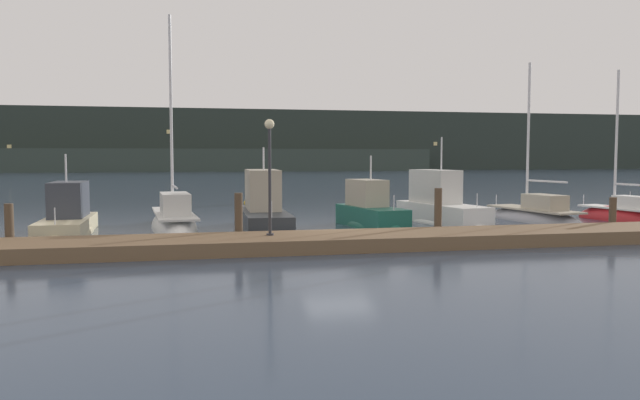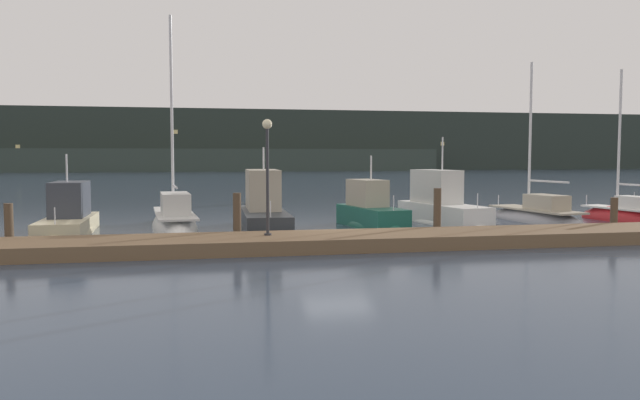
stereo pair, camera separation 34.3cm
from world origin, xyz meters
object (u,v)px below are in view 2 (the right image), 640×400
(sailboat_berth_4, at_px, (174,225))
(motorboat_berth_7, at_px, (441,212))
(sailboat_berth_8, at_px, (536,219))
(channel_buoy, at_px, (256,193))
(motorboat_berth_3, at_px, (68,225))
(dock_lamppost, at_px, (267,157))
(sailboat_berth_9, at_px, (624,219))
(motorboat_berth_6, at_px, (371,219))
(motorboat_berth_5, at_px, (264,219))

(sailboat_berth_4, height_order, motorboat_berth_7, sailboat_berth_4)
(sailboat_berth_8, relative_size, channel_buoy, 4.33)
(motorboat_berth_3, relative_size, dock_lamppost, 1.55)
(motorboat_berth_7, bearing_deg, channel_buoy, 118.07)
(sailboat_berth_4, distance_m, sailboat_berth_9, 20.34)
(motorboat_berth_3, bearing_deg, dock_lamppost, -38.04)
(sailboat_berth_4, bearing_deg, motorboat_berth_3, -168.79)
(motorboat_berth_3, height_order, dock_lamppost, dock_lamppost)
(motorboat_berth_6, xyz_separation_m, motorboat_berth_7, (3.54, 0.87, 0.17))
(channel_buoy, height_order, dock_lamppost, dock_lamppost)
(sailboat_berth_9, bearing_deg, motorboat_berth_5, 179.56)
(motorboat_berth_5, distance_m, motorboat_berth_7, 8.17)
(sailboat_berth_4, bearing_deg, motorboat_berth_5, -15.69)
(sailboat_berth_4, height_order, sailboat_berth_9, sailboat_berth_4)
(motorboat_berth_3, distance_m, channel_buoy, 16.47)
(motorboat_berth_3, relative_size, sailboat_berth_9, 0.75)
(motorboat_berth_5, relative_size, motorboat_berth_6, 1.38)
(dock_lamppost, bearing_deg, motorboat_berth_6, 47.23)
(motorboat_berth_3, relative_size, motorboat_berth_6, 1.19)
(motorboat_berth_5, relative_size, dock_lamppost, 1.80)
(sailboat_berth_8, bearing_deg, motorboat_berth_5, -176.89)
(sailboat_berth_4, xyz_separation_m, channel_buoy, (4.64, 13.20, 0.53))
(sailboat_berth_4, bearing_deg, motorboat_berth_6, -7.03)
(motorboat_berth_5, height_order, channel_buoy, motorboat_berth_5)
(motorboat_berth_3, bearing_deg, sailboat_berth_4, 11.21)
(motorboat_berth_7, bearing_deg, motorboat_berth_6, -166.16)
(motorboat_berth_6, bearing_deg, dock_lamppost, -132.77)
(dock_lamppost, bearing_deg, motorboat_berth_5, 85.31)
(sailboat_berth_4, bearing_deg, sailboat_berth_9, -3.24)
(motorboat_berth_5, distance_m, dock_lamppost, 6.00)
(motorboat_berth_7, relative_size, sailboat_berth_8, 0.77)
(motorboat_berth_6, relative_size, sailboat_berth_9, 0.63)
(motorboat_berth_7, bearing_deg, sailboat_berth_9, -6.72)
(motorboat_berth_6, bearing_deg, motorboat_berth_7, 13.84)
(channel_buoy, bearing_deg, dock_lamppost, -94.23)
(motorboat_berth_5, height_order, sailboat_berth_9, sailboat_berth_9)
(motorboat_berth_3, distance_m, sailboat_berth_9, 24.34)
(sailboat_berth_9, relative_size, channel_buoy, 4.19)
(sailboat_berth_4, xyz_separation_m, motorboat_berth_5, (3.63, -1.02, 0.30))
(sailboat_berth_4, relative_size, motorboat_berth_5, 1.44)
(sailboat_berth_8, xyz_separation_m, sailboat_berth_9, (3.99, -0.82, -0.02))
(motorboat_berth_6, bearing_deg, sailboat_berth_4, 172.97)
(motorboat_berth_5, xyz_separation_m, sailboat_berth_8, (12.69, 0.69, -0.31))
(dock_lamppost, bearing_deg, sailboat_berth_9, 17.19)
(sailboat_berth_9, bearing_deg, sailboat_berth_4, 176.76)
(motorboat_berth_3, xyz_separation_m, sailboat_berth_4, (4.03, 0.80, -0.18))
(motorboat_berth_7, height_order, channel_buoy, motorboat_berth_7)
(motorboat_berth_5, distance_m, sailboat_berth_8, 12.72)
(motorboat_berth_3, distance_m, sailboat_berth_8, 20.36)
(channel_buoy, xyz_separation_m, dock_lamppost, (-1.45, -19.64, 2.31))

